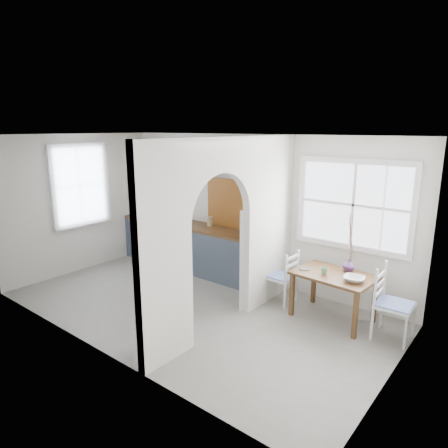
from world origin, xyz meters
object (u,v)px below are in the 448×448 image
Objects in this scene: chair_left at (282,276)px; chair_right at (395,304)px; kettle at (262,232)px; dining_table at (333,296)px; vase at (349,265)px.

chair_right is (1.73, -0.09, 0.06)m from chair_left.
chair_left is at bearing -5.62° from kettle.
chair_left is (-0.87, 0.04, 0.09)m from dining_table.
kettle is (-0.52, 0.20, 0.59)m from chair_left.
kettle is at bearing 174.53° from dining_table.
chair_right is 4.08× the size of kettle.
chair_left is 4.91× the size of vase.
chair_right is 5.61× the size of vase.
chair_left is 1.73m from chair_right.
dining_table is 1.28× the size of chair_left.
kettle reaches higher than vase.
dining_table is at bearing 5.26° from kettle.
chair_left is at bearing -168.47° from vase.
dining_table is 0.87m from chair_right.
chair_right is at bearing 89.17° from chair_left.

